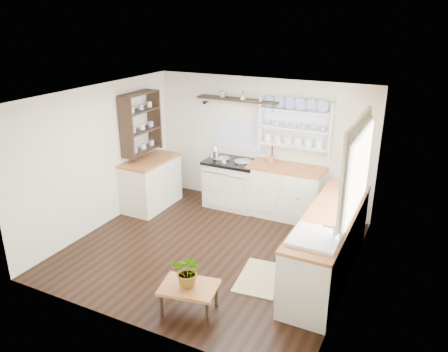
# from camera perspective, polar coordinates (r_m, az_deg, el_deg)

# --- Properties ---
(floor) EXTENTS (4.00, 3.80, 0.01)m
(floor) POSITION_cam_1_polar(r_m,az_deg,el_deg) (6.64, -1.68, -9.49)
(floor) COLOR black
(floor) RESTS_ON ground
(wall_back) EXTENTS (4.00, 0.02, 2.30)m
(wall_back) POSITION_cam_1_polar(r_m,az_deg,el_deg) (7.78, 4.84, 4.28)
(wall_back) COLOR #EDE3CD
(wall_back) RESTS_ON ground
(wall_right) EXTENTS (0.02, 3.80, 2.30)m
(wall_right) POSITION_cam_1_polar(r_m,az_deg,el_deg) (5.55, 16.77, -3.42)
(wall_right) COLOR #EDE3CD
(wall_right) RESTS_ON ground
(wall_left) EXTENTS (0.02, 3.80, 2.30)m
(wall_left) POSITION_cam_1_polar(r_m,az_deg,el_deg) (7.26, -15.87, 2.33)
(wall_left) COLOR #EDE3CD
(wall_left) RESTS_ON ground
(ceiling) EXTENTS (4.00, 3.80, 0.01)m
(ceiling) POSITION_cam_1_polar(r_m,az_deg,el_deg) (5.84, -1.91, 10.45)
(ceiling) COLOR white
(ceiling) RESTS_ON wall_back
(window) EXTENTS (0.08, 1.55, 1.22)m
(window) POSITION_cam_1_polar(r_m,az_deg,el_deg) (5.55, 16.98, 1.16)
(window) COLOR white
(window) RESTS_ON wall_right
(aga_cooker) EXTENTS (0.96, 0.67, 0.89)m
(aga_cooker) POSITION_cam_1_polar(r_m,az_deg,el_deg) (7.88, 1.07, -0.92)
(aga_cooker) COLOR silver
(aga_cooker) RESTS_ON floor
(back_cabinets) EXTENTS (1.27, 0.63, 0.90)m
(back_cabinets) POSITION_cam_1_polar(r_m,az_deg,el_deg) (7.55, 8.06, -1.93)
(back_cabinets) COLOR #EFE8CE
(back_cabinets) RESTS_ON floor
(right_cabinets) EXTENTS (0.62, 2.43, 0.90)m
(right_cabinets) POSITION_cam_1_polar(r_m,az_deg,el_deg) (5.99, 13.43, -8.63)
(right_cabinets) COLOR #EFE8CE
(right_cabinets) RESTS_ON floor
(belfast_sink) EXTENTS (0.55, 0.60, 0.45)m
(belfast_sink) POSITION_cam_1_polar(r_m,az_deg,el_deg) (5.18, 11.74, -9.06)
(belfast_sink) COLOR white
(belfast_sink) RESTS_ON right_cabinets
(left_cabinets) EXTENTS (0.62, 1.13, 0.90)m
(left_cabinets) POSITION_cam_1_polar(r_m,az_deg,el_deg) (7.96, -9.50, -0.82)
(left_cabinets) COLOR #EFE8CE
(left_cabinets) RESTS_ON floor
(plate_rack) EXTENTS (1.20, 0.22, 0.90)m
(plate_rack) POSITION_cam_1_polar(r_m,az_deg,el_deg) (7.44, 9.50, 6.54)
(plate_rack) COLOR white
(plate_rack) RESTS_ON wall_back
(high_shelf) EXTENTS (1.50, 0.29, 0.16)m
(high_shelf) POSITION_cam_1_polar(r_m,az_deg,el_deg) (7.65, 1.84, 9.90)
(high_shelf) COLOR black
(high_shelf) RESTS_ON wall_back
(left_shelving) EXTENTS (0.28, 0.80, 1.05)m
(left_shelving) POSITION_cam_1_polar(r_m,az_deg,el_deg) (7.71, -10.83, 6.91)
(left_shelving) COLOR black
(left_shelving) RESTS_ON wall_left
(kettle) EXTENTS (0.17, 0.17, 0.20)m
(kettle) POSITION_cam_1_polar(r_m,az_deg,el_deg) (7.70, -1.17, 3.24)
(kettle) COLOR silver
(kettle) RESTS_ON aga_cooker
(utensil_crock) EXTENTS (0.10, 0.10, 0.12)m
(utensil_crock) POSITION_cam_1_polar(r_m,az_deg,el_deg) (7.54, 6.18, 2.25)
(utensil_crock) COLOR #A25C3B
(utensil_crock) RESTS_ON back_cabinets
(center_table) EXTENTS (0.73, 0.58, 0.35)m
(center_table) POSITION_cam_1_polar(r_m,az_deg,el_deg) (5.26, -4.60, -14.51)
(center_table) COLOR brown
(center_table) RESTS_ON floor
(potted_plant) EXTENTS (0.37, 0.32, 0.40)m
(potted_plant) POSITION_cam_1_polar(r_m,az_deg,el_deg) (5.12, -4.68, -12.26)
(potted_plant) COLOR #3F7233
(potted_plant) RESTS_ON center_table
(floor_rug) EXTENTS (0.64, 0.91, 0.02)m
(floor_rug) POSITION_cam_1_polar(r_m,az_deg,el_deg) (5.99, 4.76, -13.11)
(floor_rug) COLOR olive
(floor_rug) RESTS_ON floor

